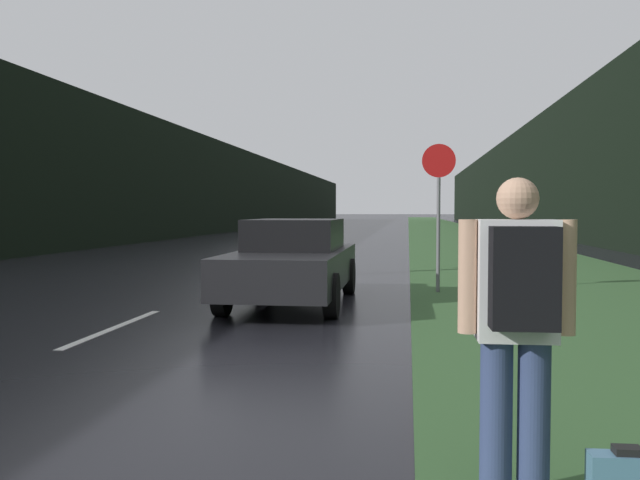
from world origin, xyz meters
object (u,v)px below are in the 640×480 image
(hitchhiker_with_backpack, at_px, (517,320))
(suitcase, at_px, (627,480))
(car_passing_near, at_px, (293,261))
(stop_sign, at_px, (439,204))

(hitchhiker_with_backpack, distance_m, suitcase, 1.04)
(car_passing_near, bearing_deg, stop_sign, -144.95)
(suitcase, height_order, car_passing_near, car_passing_near)
(hitchhiker_with_backpack, bearing_deg, stop_sign, 88.85)
(stop_sign, height_order, suitcase, stop_sign)
(stop_sign, bearing_deg, hitchhiker_with_backpack, -90.01)
(suitcase, relative_size, car_passing_near, 0.08)
(hitchhiker_with_backpack, xyz_separation_m, car_passing_near, (-2.50, 7.70, -0.28))
(stop_sign, distance_m, suitcase, 9.52)
(stop_sign, xyz_separation_m, hitchhiker_with_backpack, (-0.00, -9.45, -0.71))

